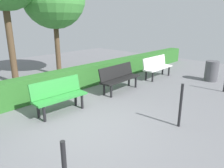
# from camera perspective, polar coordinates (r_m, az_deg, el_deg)

# --- Properties ---
(ground_plane) EXTENTS (19.14, 19.14, 0.00)m
(ground_plane) POSITION_cam_1_polar(r_m,az_deg,el_deg) (5.00, -7.60, -10.64)
(ground_plane) COLOR slate
(bench_white) EXTENTS (1.58, 0.46, 0.86)m
(bench_white) POSITION_cam_1_polar(r_m,az_deg,el_deg) (8.85, 11.96, 4.75)
(bench_white) COLOR white
(bench_white) RESTS_ON ground_plane
(bench_black) EXTENTS (1.63, 0.53, 0.86)m
(bench_black) POSITION_cam_1_polar(r_m,az_deg,el_deg) (7.02, 1.93, 1.96)
(bench_black) COLOR black
(bench_black) RESTS_ON ground_plane
(bench_green) EXTENTS (1.41, 0.51, 0.86)m
(bench_green) POSITION_cam_1_polar(r_m,az_deg,el_deg) (5.55, -14.10, -2.77)
(bench_green) COLOR #2D8C38
(bench_green) RESTS_ON ground_plane
(hedge_row) EXTENTS (15.14, 0.50, 0.73)m
(hedge_row) POSITION_cam_1_polar(r_m,az_deg,el_deg) (7.13, -12.47, 0.79)
(hedge_row) COLOR #2D6B28
(hedge_row) RESTS_ON ground_plane
(railing_post_mid) EXTENTS (0.06, 0.06, 1.00)m
(railing_post_mid) POSITION_cam_1_polar(r_m,az_deg,el_deg) (4.89, 17.98, -5.56)
(railing_post_mid) COLOR black
(railing_post_mid) RESTS_ON ground_plane
(trash_bin) EXTENTS (0.49, 0.49, 0.78)m
(trash_bin) POSITION_cam_1_polar(r_m,az_deg,el_deg) (9.07, 25.21, 3.18)
(trash_bin) COLOR #4C4C51
(trash_bin) RESTS_ON ground_plane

